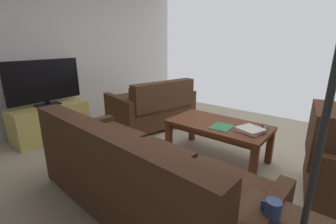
{
  "coord_description": "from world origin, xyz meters",
  "views": [
    {
      "loc": [
        -1.13,
        2.23,
        1.42
      ],
      "look_at": [
        0.43,
        0.3,
        0.66
      ],
      "focal_mm": 24.99,
      "sensor_mm": 36.0,
      "label": 1
    }
  ],
  "objects_px": {
    "sofa_main": "(137,176)",
    "loveseat_near": "(153,107)",
    "flat_tv": "(44,82)",
    "tv_stand": "(50,121)",
    "book_stack": "(251,130)",
    "coffee_mug": "(273,209)",
    "loose_magazine": "(222,127)",
    "tv_remote": "(265,127)",
    "coffee_table": "(218,129)"
  },
  "relations": [
    {
      "from": "loveseat_near",
      "to": "coffee_table",
      "type": "xyz_separation_m",
      "value": [
        -1.39,
        0.35,
        0.04
      ]
    },
    {
      "from": "sofa_main",
      "to": "tv_remote",
      "type": "bearing_deg",
      "value": -109.72
    },
    {
      "from": "flat_tv",
      "to": "book_stack",
      "type": "distance_m",
      "value": 2.86
    },
    {
      "from": "coffee_table",
      "to": "coffee_mug",
      "type": "distance_m",
      "value": 1.67
    },
    {
      "from": "sofa_main",
      "to": "tv_stand",
      "type": "relative_size",
      "value": 2.04
    },
    {
      "from": "sofa_main",
      "to": "tv_remote",
      "type": "relative_size",
      "value": 13.19
    },
    {
      "from": "loveseat_near",
      "to": "flat_tv",
      "type": "xyz_separation_m",
      "value": [
        0.88,
        1.33,
        0.5
      ]
    },
    {
      "from": "tv_stand",
      "to": "coffee_mug",
      "type": "distance_m",
      "value": 3.3
    },
    {
      "from": "tv_remote",
      "to": "tv_stand",
      "type": "bearing_deg",
      "value": 22.96
    },
    {
      "from": "coffee_mug",
      "to": "tv_remote",
      "type": "xyz_separation_m",
      "value": [
        0.5,
        -1.53,
        -0.12
      ]
    },
    {
      "from": "loveseat_near",
      "to": "tv_remote",
      "type": "relative_size",
      "value": 9.03
    },
    {
      "from": "coffee_mug",
      "to": "book_stack",
      "type": "xyz_separation_m",
      "value": [
        0.58,
        -1.3,
        -0.1
      ]
    },
    {
      "from": "book_stack",
      "to": "loose_magazine",
      "type": "relative_size",
      "value": 1.21
    },
    {
      "from": "sofa_main",
      "to": "coffee_table",
      "type": "relative_size",
      "value": 1.8
    },
    {
      "from": "loveseat_near",
      "to": "sofa_main",
      "type": "bearing_deg",
      "value": 128.84
    },
    {
      "from": "coffee_table",
      "to": "loose_magazine",
      "type": "height_order",
      "value": "loose_magazine"
    },
    {
      "from": "loveseat_near",
      "to": "tv_stand",
      "type": "distance_m",
      "value": 1.6
    },
    {
      "from": "loveseat_near",
      "to": "tv_stand",
      "type": "relative_size",
      "value": 1.39
    },
    {
      "from": "tv_stand",
      "to": "book_stack",
      "type": "xyz_separation_m",
      "value": [
        -2.68,
        -0.94,
        0.23
      ]
    },
    {
      "from": "coffee_table",
      "to": "book_stack",
      "type": "distance_m",
      "value": 0.41
    },
    {
      "from": "loveseat_near",
      "to": "loose_magazine",
      "type": "height_order",
      "value": "loveseat_near"
    },
    {
      "from": "tv_stand",
      "to": "flat_tv",
      "type": "xyz_separation_m",
      "value": [
        -0.0,
        0.0,
        0.6
      ]
    },
    {
      "from": "tv_remote",
      "to": "coffee_mug",
      "type": "bearing_deg",
      "value": 108.02
    },
    {
      "from": "coffee_table",
      "to": "book_stack",
      "type": "bearing_deg",
      "value": 174.78
    },
    {
      "from": "coffee_mug",
      "to": "tv_remote",
      "type": "relative_size",
      "value": 0.63
    },
    {
      "from": "coffee_table",
      "to": "loose_magazine",
      "type": "xyz_separation_m",
      "value": [
        -0.09,
        0.1,
        0.07
      ]
    },
    {
      "from": "flat_tv",
      "to": "tv_remote",
      "type": "relative_size",
      "value": 6.37
    },
    {
      "from": "tv_stand",
      "to": "sofa_main",
      "type": "bearing_deg",
      "value": 171.39
    },
    {
      "from": "tv_stand",
      "to": "coffee_mug",
      "type": "bearing_deg",
      "value": 173.7
    },
    {
      "from": "coffee_mug",
      "to": "tv_stand",
      "type": "bearing_deg",
      "value": -6.3
    },
    {
      "from": "book_stack",
      "to": "tv_remote",
      "type": "xyz_separation_m",
      "value": [
        -0.08,
        -0.23,
        -0.01
      ]
    },
    {
      "from": "sofa_main",
      "to": "loveseat_near",
      "type": "xyz_separation_m",
      "value": [
        1.34,
        -1.66,
        -0.0
      ]
    },
    {
      "from": "flat_tv",
      "to": "loose_magazine",
      "type": "xyz_separation_m",
      "value": [
        -2.37,
        -0.88,
        -0.39
      ]
    },
    {
      "from": "tv_stand",
      "to": "loveseat_near",
      "type": "bearing_deg",
      "value": -123.7
    },
    {
      "from": "loveseat_near",
      "to": "coffee_mug",
      "type": "distance_m",
      "value": 2.92
    },
    {
      "from": "flat_tv",
      "to": "coffee_mug",
      "type": "xyz_separation_m",
      "value": [
        -3.26,
        0.36,
        -0.26
      ]
    },
    {
      "from": "sofa_main",
      "to": "coffee_mug",
      "type": "bearing_deg",
      "value": 178.7
    },
    {
      "from": "tv_stand",
      "to": "loose_magazine",
      "type": "relative_size",
      "value": 4.02
    },
    {
      "from": "loveseat_near",
      "to": "loose_magazine",
      "type": "xyz_separation_m",
      "value": [
        -1.48,
        0.44,
        0.11
      ]
    },
    {
      "from": "loveseat_near",
      "to": "book_stack",
      "type": "height_order",
      "value": "loveseat_near"
    },
    {
      "from": "flat_tv",
      "to": "coffee_mug",
      "type": "height_order",
      "value": "flat_tv"
    },
    {
      "from": "coffee_table",
      "to": "tv_remote",
      "type": "bearing_deg",
      "value": -158.43
    },
    {
      "from": "tv_stand",
      "to": "book_stack",
      "type": "distance_m",
      "value": 2.85
    },
    {
      "from": "sofa_main",
      "to": "flat_tv",
      "type": "distance_m",
      "value": 2.3
    },
    {
      "from": "coffee_table",
      "to": "book_stack",
      "type": "xyz_separation_m",
      "value": [
        -0.4,
        0.04,
        0.09
      ]
    },
    {
      "from": "flat_tv",
      "to": "loveseat_near",
      "type": "bearing_deg",
      "value": -123.68
    },
    {
      "from": "sofa_main",
      "to": "flat_tv",
      "type": "relative_size",
      "value": 2.07
    },
    {
      "from": "sofa_main",
      "to": "tv_stand",
      "type": "xyz_separation_m",
      "value": [
        2.22,
        -0.34,
        -0.1
      ]
    },
    {
      "from": "coffee_mug",
      "to": "loose_magazine",
      "type": "relative_size",
      "value": 0.39
    },
    {
      "from": "coffee_table",
      "to": "tv_stand",
      "type": "distance_m",
      "value": 2.48
    }
  ]
}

